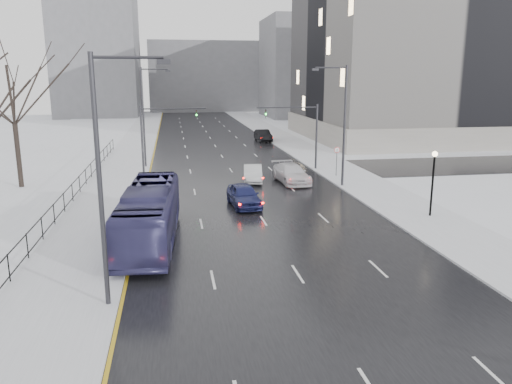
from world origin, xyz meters
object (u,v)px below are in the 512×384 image
lamppost_r_mid (433,174)px  mast_signal_right (306,129)px  tree_park_e (22,188)px  sedan_right_far (291,173)px  sedan_right_near (253,173)px  bus (150,214)px  streetlight_l_far (145,112)px  sedan_right_distant (263,136)px  mast_signal_left (153,132)px  no_uturn_sign (337,153)px  streetlight_l_near (105,171)px  sedan_center_near (244,195)px  streetlight_r_mid (342,120)px

lamppost_r_mid → mast_signal_right: mast_signal_right is taller
tree_park_e → sedan_right_far: bearing=-4.4°
sedan_right_near → tree_park_e: bearing=-174.6°
lamppost_r_mid → bus: size_ratio=0.37×
streetlight_l_far → sedan_right_distant: 24.69m
mast_signal_left → no_uturn_sign: (16.53, -4.00, -1.81)m
streetlight_l_far → sedan_right_near: (9.43, -8.80, -4.84)m
lamppost_r_mid → sedan_right_near: lamppost_r_mid is taller
streetlight_l_far → tree_park_e: bearing=-141.4°
tree_park_e → sedan_right_distant: (25.40, 26.73, 0.86)m
tree_park_e → streetlight_l_near: (10.03, -24.00, 5.62)m
sedan_center_near → tree_park_e: bearing=147.7°
mast_signal_left → sedan_right_far: size_ratio=1.16×
streetlight_r_mid → sedan_center_near: (-8.89, -5.14, -4.77)m
streetlight_l_far → bus: streetlight_l_far is taller
tree_park_e → sedan_right_near: 19.50m
sedan_right_far → sedan_right_distant: 28.61m
sedan_right_near → lamppost_r_mid: bearing=-45.9°
tree_park_e → sedan_right_far: size_ratio=2.40×
streetlight_l_far → lamppost_r_mid: 29.30m
streetlight_l_near → bus: 8.95m
mast_signal_left → bus: 20.23m
mast_signal_right → sedan_center_near: (-8.05, -13.14, -3.26)m
lamppost_r_mid → sedan_right_near: (-9.74, 13.20, -2.16)m
streetlight_l_far → lamppost_r_mid: streetlight_l_far is taller
mast_signal_right → mast_signal_left: same height
bus → sedan_right_near: 17.39m
lamppost_r_mid → sedan_right_distant: 40.96m
no_uturn_sign → bus: 22.83m
streetlight_r_mid → sedan_right_far: 6.42m
streetlight_l_near → no_uturn_sign: streetlight_l_near is taller
streetlight_l_near → sedan_right_far: streetlight_l_near is taller
no_uturn_sign → sedan_right_far: (-4.70, -1.75, -1.45)m
tree_park_e → lamppost_r_mid: (29.20, -14.00, 2.94)m
streetlight_l_far → lamppost_r_mid: (19.17, -22.00, -2.67)m
streetlight_r_mid → streetlight_l_near: (-16.33, -20.00, 0.00)m
streetlight_r_mid → no_uturn_sign: streetlight_r_mid is taller
sedan_center_near → bus: bearing=-136.9°
mast_signal_left → no_uturn_sign: bearing=-13.6°
lamppost_r_mid → bus: lamppost_r_mid is taller
mast_signal_left → mast_signal_right: bearing=0.0°
streetlight_l_near → streetlight_l_far: bearing=90.0°
sedan_right_near → sedan_right_far: size_ratio=0.80×
streetlight_l_far → sedan_right_far: streetlight_l_far is taller
streetlight_l_near → sedan_right_near: size_ratio=2.22×
streetlight_r_mid → bus: (-15.17, -12.07, -3.98)m
mast_signal_left → bus: (0.33, -20.07, -2.47)m
lamppost_r_mid → bus: bearing=-173.4°
tree_park_e → bus: 19.66m
sedan_right_near → bus: bearing=-110.7°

